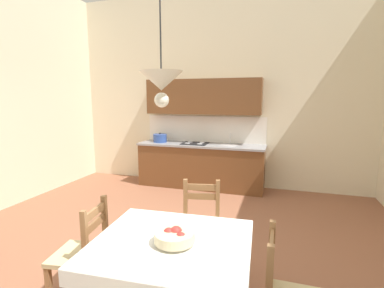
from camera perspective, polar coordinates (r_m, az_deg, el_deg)
The scene contains 8 objects.
ground_plane at distance 3.59m, azimuth -6.64°, elevation -22.16°, with size 6.67×6.54×0.10m, color #935B42.
wall_back at distance 5.96m, azimuth 5.05°, elevation 10.72°, with size 6.67×0.12×3.95m, color beige.
kitchen_cabinetry at distance 5.78m, azimuth 1.85°, elevation -0.36°, with size 2.58×0.63×2.20m.
dining_table at distance 2.32m, azimuth -4.12°, elevation -21.87°, with size 1.24×1.10×0.75m.
dining_chair_tv_side at distance 2.87m, azimuth -21.28°, elevation -20.03°, with size 0.48×0.48×0.93m.
dining_chair_kitchen_side at distance 3.17m, azimuth 1.75°, elevation -16.44°, with size 0.50×0.50×0.93m.
fruit_bowl at distance 2.18m, azimuth -3.52°, elevation -18.16°, with size 0.30×0.30×0.12m.
pendant_lamp at distance 2.12m, azimuth -6.23°, elevation 12.34°, with size 0.32×0.32×0.80m.
Camera 1 is at (1.27, -2.79, 1.81)m, focal length 26.34 mm.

